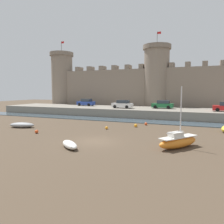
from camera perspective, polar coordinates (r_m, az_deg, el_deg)
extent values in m
plane|color=#4C3D2D|center=(22.49, -4.67, -7.65)|extent=(160.00, 160.00, 0.00)
cube|color=#3D4C56|center=(37.08, 6.52, -2.32)|extent=(80.00, 4.50, 0.10)
cube|color=gray|center=(43.96, 9.11, -0.11)|extent=(64.64, 10.00, 1.63)
cube|color=gray|center=(52.59, 11.45, 5.50)|extent=(52.64, 2.80, 10.26)
cylinder|color=gray|center=(63.15, -12.87, 7.45)|extent=(5.75, 5.75, 14.60)
cylinder|color=#796B5D|center=(63.89, -13.03, 14.45)|extent=(6.44, 6.44, 1.00)
cylinder|color=#4C4742|center=(64.23, -13.07, 16.21)|extent=(0.10, 0.10, 3.00)
cube|color=red|center=(64.21, -12.76, 17.32)|extent=(0.80, 0.04, 0.50)
cylinder|color=gray|center=(52.63, 11.50, 7.86)|extent=(5.75, 5.75, 14.60)
cylinder|color=#796B5D|center=(53.52, 11.67, 16.23)|extent=(6.44, 6.44, 1.00)
cylinder|color=#4C4742|center=(53.93, 11.72, 18.32)|extent=(0.10, 0.10, 3.00)
cube|color=red|center=(54.12, 12.24, 19.57)|extent=(0.80, 0.04, 0.50)
cube|color=gray|center=(60.35, -8.55, 10.96)|extent=(1.10, 2.52, 1.10)
cube|color=gray|center=(58.66, -5.59, 11.15)|extent=(1.10, 2.52, 1.10)
cube|color=gray|center=(57.14, -2.46, 11.32)|extent=(1.10, 2.52, 1.10)
cube|color=gray|center=(55.79, 0.83, 11.46)|extent=(1.10, 2.52, 1.10)
cube|color=gray|center=(54.62, 4.28, 11.57)|extent=(1.10, 2.52, 1.10)
cube|color=gray|center=(53.65, 7.87, 11.64)|extent=(1.10, 2.52, 1.10)
cube|color=gray|center=(52.35, 15.38, 11.65)|extent=(1.10, 2.52, 1.10)
cube|color=gray|center=(52.03, 19.24, 11.57)|extent=(1.10, 2.52, 1.10)
cube|color=gray|center=(51.95, 23.13, 11.45)|extent=(1.10, 2.52, 1.10)
cube|color=gray|center=(52.09, 27.00, 11.27)|extent=(1.10, 2.52, 1.10)
ellipsoid|color=orange|center=(20.71, 16.92, -7.57)|extent=(3.63, 4.43, 1.04)
cube|color=silver|center=(20.61, 16.96, -6.27)|extent=(3.17, 3.88, 0.08)
cube|color=silver|center=(20.30, 16.34, -5.68)|extent=(1.37, 1.50, 0.44)
cylinder|color=silver|center=(20.44, 17.56, 0.13)|extent=(0.10, 0.10, 4.51)
cylinder|color=silver|center=(20.17, 16.14, -5.08)|extent=(1.26, 1.73, 0.08)
ellipsoid|color=gray|center=(32.99, -22.46, -3.16)|extent=(3.78, 2.28, 0.73)
ellipsoid|color=silver|center=(32.98, -22.46, -3.05)|extent=(3.08, 1.81, 0.40)
cube|color=beige|center=(32.84, -22.06, -3.00)|extent=(0.50, 1.20, 0.06)
cube|color=beige|center=(33.67, -24.51, -2.93)|extent=(0.47, 0.82, 0.08)
ellipsoid|color=silver|center=(20.18, -11.00, -8.36)|extent=(2.81, 2.54, 0.63)
ellipsoid|color=white|center=(20.17, -11.00, -8.20)|extent=(2.28, 2.05, 0.35)
cube|color=beige|center=(20.36, -11.19, -7.95)|extent=(0.67, 0.76, 0.06)
cube|color=beige|center=(19.14, -9.98, -8.87)|extent=(0.55, 0.59, 0.08)
sphere|color=orange|center=(31.04, 6.21, -3.53)|extent=(0.47, 0.47, 0.47)
sphere|color=orange|center=(29.22, -1.42, -4.15)|extent=(0.38, 0.38, 0.38)
sphere|color=#E04C1E|center=(27.95, -19.11, -4.86)|extent=(0.43, 0.43, 0.43)
sphere|color=#E04C1E|center=(32.93, 8.85, -3.07)|extent=(0.43, 0.43, 0.43)
cylinder|color=black|center=(40.57, 25.85, 0.53)|extent=(0.65, 0.21, 0.64)
cylinder|color=black|center=(42.26, 25.81, 0.71)|extent=(0.65, 0.21, 0.64)
cube|color=#263F99|center=(50.99, -6.83, 2.30)|extent=(4.17, 1.87, 0.80)
cube|color=#2D3842|center=(50.87, -6.70, 3.09)|extent=(2.32, 1.59, 0.64)
cylinder|color=black|center=(50.97, -8.55, 1.96)|extent=(0.65, 0.21, 0.64)
cylinder|color=black|center=(52.40, -7.53, 2.08)|extent=(0.65, 0.21, 0.64)
cylinder|color=black|center=(49.62, -6.09, 1.90)|extent=(0.65, 0.21, 0.64)
cylinder|color=black|center=(51.09, -5.11, 2.01)|extent=(0.65, 0.21, 0.64)
cube|color=#1E6638|center=(44.09, 13.07, 1.68)|extent=(4.17, 1.87, 0.80)
cube|color=#2D3842|center=(44.02, 13.29, 2.58)|extent=(2.32, 1.59, 0.64)
cylinder|color=black|center=(43.56, 11.20, 1.30)|extent=(0.65, 0.21, 0.64)
cylinder|color=black|center=(45.21, 11.71, 1.45)|extent=(0.65, 0.21, 0.64)
cylinder|color=black|center=(43.04, 14.49, 1.18)|extent=(0.65, 0.21, 0.64)
cylinder|color=black|center=(44.71, 14.88, 1.33)|extent=(0.65, 0.21, 0.64)
cube|color=silver|center=(43.84, 2.72, 1.80)|extent=(4.17, 1.87, 0.80)
cube|color=#2D3842|center=(43.74, 2.90, 2.71)|extent=(2.32, 1.59, 0.64)
cylinder|color=black|center=(43.58, 0.74, 1.41)|extent=(0.65, 0.21, 0.64)
cylinder|color=black|center=(45.13, 1.62, 1.55)|extent=(0.65, 0.21, 0.64)
cylinder|color=black|center=(42.61, 3.87, 1.30)|extent=(0.65, 0.21, 0.64)
cylinder|color=black|center=(44.20, 4.66, 1.45)|extent=(0.65, 0.21, 0.64)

